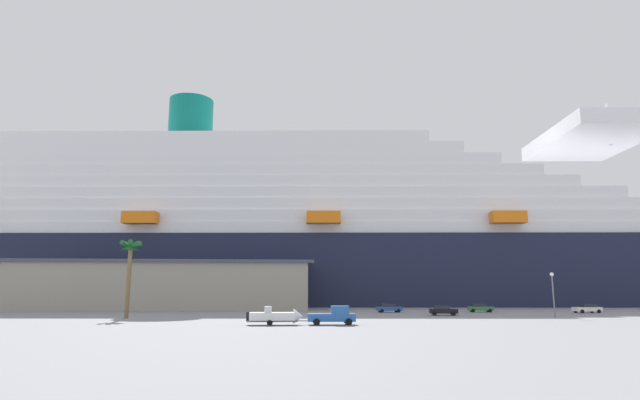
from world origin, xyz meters
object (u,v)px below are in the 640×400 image
Objects in this scene: parked_car_black_coupe at (443,310)px; parked_car_green_wagon at (480,308)px; street_lamp at (553,287)px; parked_car_white_van at (587,308)px; parked_car_blue_suv at (389,308)px; cruise_ship at (322,240)px; small_boat_on_trailer at (278,317)px; palm_tree at (130,255)px; pickup_truck at (333,316)px.

parked_car_green_wagon is (9.86, 11.31, -0.00)m from parked_car_black_coupe.
street_lamp is 1.34× the size of parked_car_white_van.
parked_car_white_van is (34.81, -3.46, 0.00)m from parked_car_blue_suv.
parked_car_green_wagon is 0.97× the size of parked_car_white_van.
cruise_ship reaches higher than small_boat_on_trailer.
parked_car_white_van is at bearing -44.85° from cruise_ship.
parked_car_black_coupe is 15.01m from parked_car_green_wagon.
street_lamp reaches higher than parked_car_green_wagon.
palm_tree is 45.73m from parked_car_blue_suv.
parked_car_white_van is at bearing -11.51° from parked_car_green_wagon.
parked_car_green_wagon is at bearing 43.43° from small_boat_on_trailer.
cruise_ship is 58.55m from parked_car_black_coupe.
small_boat_on_trailer is at bearing -95.56° from cruise_ship.
pickup_truck reaches higher than parked_car_white_van.
small_boat_on_trailer is 1.58× the size of parked_car_blue_suv.
palm_tree is 49.35m from parked_car_black_coupe.
palm_tree is 2.39× the size of parked_car_green_wagon.
parked_car_black_coupe is (-14.45, 7.83, -3.58)m from street_lamp.
parked_car_black_coupe is at bearing 8.46° from palm_tree.
palm_tree is 2.40× the size of parked_car_blue_suv.
street_lamp is at bearing 19.63° from small_boat_on_trailer.
cruise_ship is 70.33m from street_lamp.
parked_car_green_wagon is at bearing 17.67° from palm_tree.
parked_car_black_coupe and parked_car_green_wagon have the same top height.
pickup_truck is at bearing -157.15° from street_lamp.
small_boat_on_trailer reaches higher than parked_car_black_coupe.
street_lamp reaches higher than small_boat_on_trailer.
parked_car_green_wagon is at bearing -56.38° from cruise_ship.
cruise_ship is 44.41× the size of street_lamp.
cruise_ship is 39.25× the size of small_boat_on_trailer.
parked_car_green_wagon is 16.88m from parked_car_blue_suv.
pickup_truck is 0.50× the size of palm_tree.
palm_tree is (-22.78, 14.86, 8.13)m from small_boat_on_trailer.
palm_tree is 62.75m from street_lamp.
parked_car_green_wagon is (28.66, 33.15, -0.21)m from pickup_truck.
parked_car_green_wagon is (35.20, 33.33, -0.13)m from small_boat_on_trailer.
small_boat_on_trailer is 1.13× the size of street_lamp.
pickup_truck is 33.76m from palm_tree.
cruise_ship reaches higher than parked_car_green_wagon.
parked_car_green_wagon and parked_car_white_van have the same top height.
parked_car_black_coupe is (25.34, 22.02, -0.13)m from small_boat_on_trailer.
pickup_truck is at bearing -90.60° from cruise_ship.
parked_car_black_coupe is (18.01, -53.23, -16.43)m from cruise_ship.
small_boat_on_trailer is 48.48m from parked_car_green_wagon.
parked_car_black_coupe is (48.12, 7.16, -8.26)m from palm_tree.
parked_car_blue_suv is at bearing -179.34° from parked_car_green_wagon.
cruise_ship is 59.52× the size of parked_car_white_van.
parked_car_blue_suv is at bearing 61.06° from small_boat_on_trailer.
pickup_truck is 28.82m from parked_car_black_coupe.
palm_tree reaches higher than parked_car_green_wagon.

